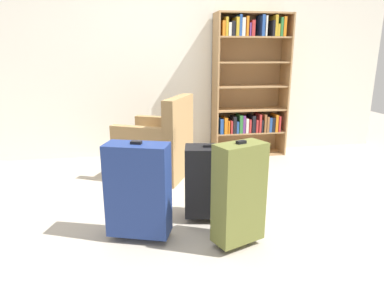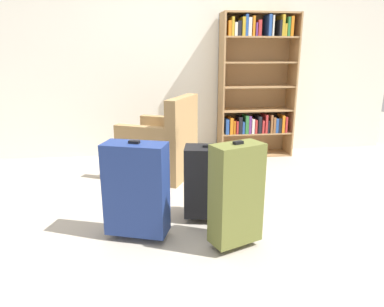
{
  "view_description": "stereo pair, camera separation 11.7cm",
  "coord_description": "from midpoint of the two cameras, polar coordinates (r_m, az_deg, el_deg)",
  "views": [
    {
      "loc": [
        -0.66,
        -2.62,
        1.35
      ],
      "look_at": [
        -0.18,
        0.12,
        0.55
      ],
      "focal_mm": 32.87,
      "sensor_mm": 36.0,
      "label": 1
    },
    {
      "loc": [
        -0.54,
        -2.64,
        1.35
      ],
      "look_at": [
        -0.18,
        0.12,
        0.55
      ],
      "focal_mm": 32.87,
      "sensor_mm": 36.0,
      "label": 2
    }
  ],
  "objects": [
    {
      "name": "suitcase_black",
      "position": [
        2.89,
        1.44,
        -4.49
      ],
      "size": [
        0.41,
        0.3,
        0.65
      ],
      "color": "black",
      "rests_on": "ground"
    },
    {
      "name": "armchair",
      "position": [
        3.96,
        -6.4,
        0.82
      ],
      "size": [
        0.94,
        0.94,
        0.9
      ],
      "color": "#9E7A4C",
      "rests_on": "ground"
    },
    {
      "name": "back_wall",
      "position": [
        4.77,
        -2.81,
        15.44
      ],
      "size": [
        5.73,
        0.1,
        2.6
      ],
      "primitive_type": "cube",
      "color": "silver",
      "rests_on": "ground"
    },
    {
      "name": "ground_plane",
      "position": [
        3.01,
        2.67,
        -10.57
      ],
      "size": [
        10.03,
        10.03,
        0.0
      ],
      "primitive_type": "plane",
      "color": "#B2A899"
    },
    {
      "name": "suitcase_olive",
      "position": [
        2.47,
        6.3,
        -6.47
      ],
      "size": [
        0.4,
        0.3,
        0.78
      ],
      "color": "brown",
      "rests_on": "ground"
    },
    {
      "name": "suitcase_navy_blue",
      "position": [
        2.6,
        -9.99,
        -5.82
      ],
      "size": [
        0.5,
        0.35,
        0.75
      ],
      "color": "navy",
      "rests_on": "ground"
    },
    {
      "name": "mug",
      "position": [
        4.12,
        1.25,
        -2.37
      ],
      "size": [
        0.12,
        0.08,
        0.1
      ],
      "color": "#1959A5",
      "rests_on": "ground"
    },
    {
      "name": "bookshelf",
      "position": [
        4.77,
        8.6,
        11.06
      ],
      "size": [
        0.97,
        0.34,
        1.83
      ],
      "color": "#A87F51",
      "rests_on": "ground"
    }
  ]
}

